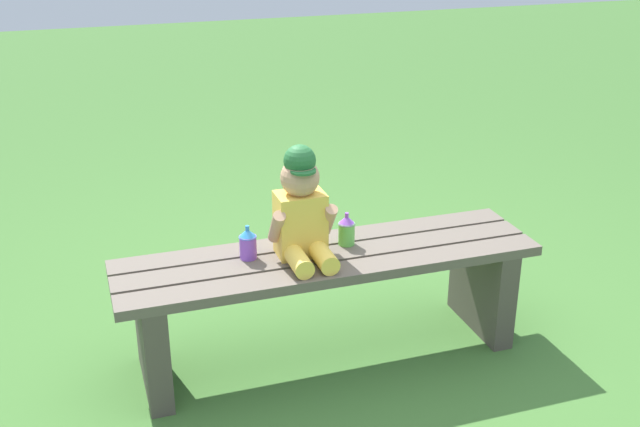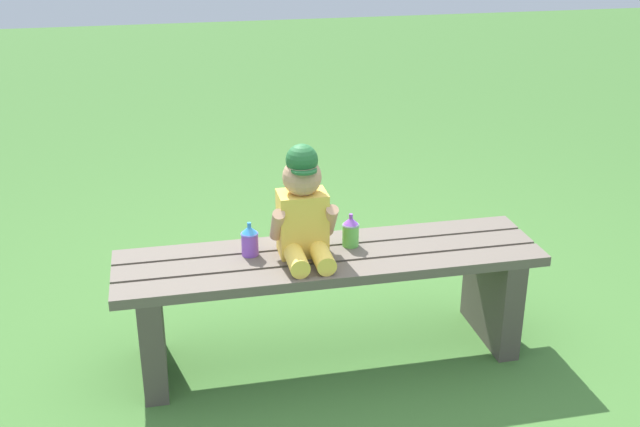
% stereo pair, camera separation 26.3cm
% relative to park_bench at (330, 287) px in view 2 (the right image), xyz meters
% --- Properties ---
extents(ground_plane, '(16.00, 16.00, 0.00)m').
position_rel_park_bench_xyz_m(ground_plane, '(0.00, 0.00, -0.29)').
color(ground_plane, '#3D6B2D').
extents(park_bench, '(1.52, 0.38, 0.42)m').
position_rel_park_bench_xyz_m(park_bench, '(0.00, 0.00, 0.00)').
color(park_bench, '#60564C').
rests_on(park_bench, ground_plane).
extents(child_figure, '(0.23, 0.27, 0.40)m').
position_rel_park_bench_xyz_m(child_figure, '(-0.09, 0.01, 0.31)').
color(child_figure, '#F2C64C').
rests_on(child_figure, park_bench).
extents(sippy_cup_left, '(0.06, 0.06, 0.12)m').
position_rel_park_bench_xyz_m(sippy_cup_left, '(-0.28, 0.05, 0.19)').
color(sippy_cup_left, '#8C4CCC').
rests_on(sippy_cup_left, park_bench).
extents(sippy_cup_right, '(0.06, 0.06, 0.12)m').
position_rel_park_bench_xyz_m(sippy_cup_right, '(0.09, 0.05, 0.19)').
color(sippy_cup_right, '#66CC4C').
rests_on(sippy_cup_right, park_bench).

